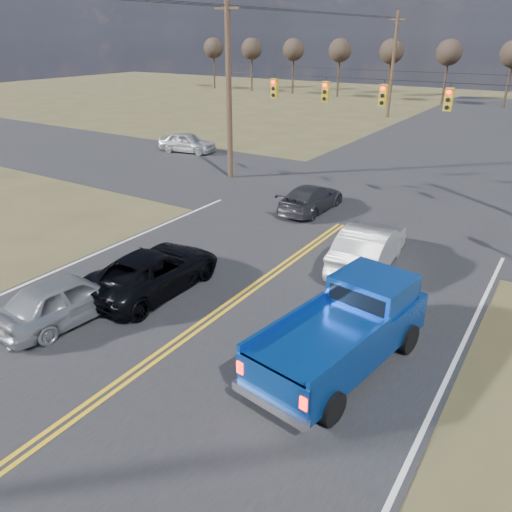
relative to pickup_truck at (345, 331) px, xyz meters
The scene contains 12 objects.
ground 6.25m from the pickup_truck, 134.36° to the right, with size 160.00×160.00×0.00m, color brown.
road_main 7.14m from the pickup_truck, 127.61° to the left, with size 14.00×120.00×0.02m, color #28282B.
road_cross 14.30m from the pickup_truck, 107.59° to the left, with size 120.00×12.00×0.02m, color #28282B.
signal_gantry 14.49m from the pickup_truck, 105.89° to the left, with size 19.60×4.83×10.00m.
utility_poles 13.96m from the pickup_truck, 108.89° to the left, with size 19.60×58.32×10.00m.
treeline 23.43m from the pickup_truck, 100.82° to the left, with size 87.00×117.80×7.40m.
pickup_truck is the anchor object (origin of this frame).
silver_suv 8.29m from the pickup_truck, 163.10° to the right, with size 1.75×4.35×1.48m, color #96999E.
black_suv 7.11m from the pickup_truck, behind, with size 2.35×5.10×1.42m, color black.
white_car_queue 6.30m from the pickup_truck, 105.58° to the left, with size 1.71×4.90×1.61m, color silver.
dgrey_car_queue 12.45m from the pickup_truck, 120.97° to the left, with size 1.79×4.41×1.28m, color #343439.
cross_car_west 26.64m from the pickup_truck, 138.73° to the left, with size 4.22×1.70×1.44m, color beige.
Camera 1 is at (8.27, -5.97, 7.99)m, focal length 35.00 mm.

